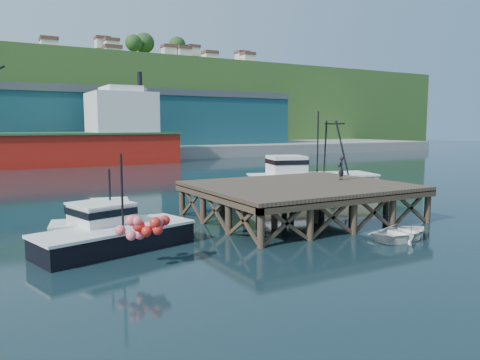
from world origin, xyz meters
TOP-DOWN VIEW (x-y plane):
  - ground at (0.00, 0.00)m, footprint 300.00×300.00m
  - wharf at (5.50, -0.19)m, footprint 12.00×10.00m
  - far_quay at (0.00, 70.00)m, footprint 160.00×40.00m
  - warehouse_mid at (0.00, 65.00)m, footprint 28.00×16.00m
  - warehouse_right at (30.00, 65.00)m, footprint 30.00×16.00m
  - cargo_ship at (-8.46, 48.00)m, footprint 55.50×10.00m
  - hillside at (0.00, 100.00)m, footprint 220.00×50.00m
  - boat_navy at (-5.73, 0.71)m, footprint 5.97×3.73m
  - boat_black at (-6.22, -1.49)m, footprint 7.58×6.28m
  - trawler at (11.97, 7.19)m, footprint 10.69×6.17m
  - dinghy at (6.76, -6.86)m, footprint 3.75×2.84m
  - dockworker at (9.01, 0.32)m, footprint 0.66×0.57m

SIDE VIEW (x-z plane):
  - ground at x=0.00m, z-range 0.00..0.00m
  - dinghy at x=6.76m, z-range 0.00..0.73m
  - boat_navy at x=-5.73m, z-range -1.06..2.48m
  - boat_black at x=-6.22m, z-range -1.40..3.02m
  - far_quay at x=0.00m, z-range 0.00..2.00m
  - trawler at x=11.97m, z-range -1.99..4.77m
  - wharf at x=5.50m, z-range 0.63..3.25m
  - dockworker at x=9.01m, z-range 2.12..3.66m
  - cargo_ship at x=-8.46m, z-range -3.56..10.19m
  - warehouse_mid at x=0.00m, z-range 2.00..11.00m
  - warehouse_right at x=30.00m, z-range 2.00..11.00m
  - hillside at x=0.00m, z-range 0.00..22.00m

